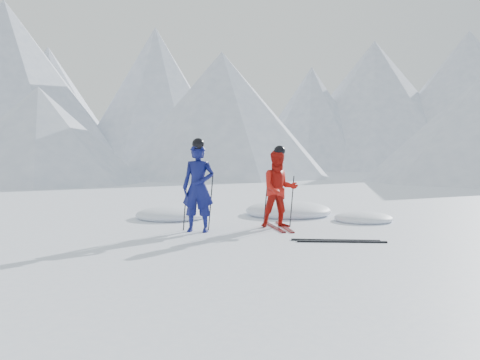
{
  "coord_description": "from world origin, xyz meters",
  "views": [
    {
      "loc": [
        -1.84,
        -10.81,
        1.69
      ],
      "look_at": [
        -2.1,
        0.5,
        1.1
      ],
      "focal_mm": 38.0,
      "sensor_mm": 36.0,
      "label": 1
    }
  ],
  "objects": [
    {
      "name": "pole_blue_left",
      "position": [
        -3.29,
        0.21,
        0.64
      ],
      "size": [
        0.13,
        0.09,
        1.27
      ],
      "primitive_type": "cylinder",
      "rotation": [
        0.05,
        0.08,
        0.0
      ],
      "color": "black",
      "rests_on": "ground"
    },
    {
      "name": "ground",
      "position": [
        0.0,
        0.0,
        0.0
      ],
      "size": [
        160.0,
        160.0,
        0.0
      ],
      "primitive_type": "plane",
      "color": "white",
      "rests_on": "ground"
    },
    {
      "name": "mountain_range",
      "position": [
        5.71,
        35.31,
        6.72
      ],
      "size": [
        106.15,
        62.94,
        15.53
      ],
      "color": "#B2BCD1",
      "rests_on": "ground"
    },
    {
      "name": "pole_red_left",
      "position": [
        -1.51,
        0.98,
        0.59
      ],
      "size": [
        0.12,
        0.09,
        1.17
      ],
      "primitive_type": "cylinder",
      "rotation": [
        0.06,
        0.08,
        0.0
      ],
      "color": "black",
      "rests_on": "ground"
    },
    {
      "name": "ski_loose_a",
      "position": [
        -0.22,
        -1.03,
        0.01
      ],
      "size": [
        1.7,
        0.21,
        0.03
      ],
      "primitive_type": "cube",
      "rotation": [
        0.0,
        0.0,
        1.5
      ],
      "color": "black",
      "rests_on": "ground"
    },
    {
      "name": "snow_lumps",
      "position": [
        -1.5,
        2.74,
        0.0
      ],
      "size": [
        6.55,
        3.16,
        0.52
      ],
      "color": "white",
      "rests_on": "ground"
    },
    {
      "name": "pole_red_right",
      "position": [
        -0.91,
        0.88,
        0.59
      ],
      "size": [
        0.12,
        0.08,
        1.17
      ],
      "primitive_type": "cylinder",
      "rotation": [
        -0.05,
        0.08,
        0.0
      ],
      "color": "black",
      "rests_on": "ground"
    },
    {
      "name": "ski_worn_left",
      "position": [
        -1.33,
        0.73,
        0.01
      ],
      "size": [
        0.45,
        1.68,
        0.03
      ],
      "primitive_type": "cube",
      "rotation": [
        0.0,
        0.0,
        0.21
      ],
      "color": "black",
      "rests_on": "ground"
    },
    {
      "name": "pole_blue_right",
      "position": [
        -2.74,
        0.31,
        0.64
      ],
      "size": [
        0.13,
        0.08,
        1.27
      ],
      "primitive_type": "cylinder",
      "rotation": [
        -0.04,
        0.08,
        0.0
      ],
      "color": "black",
      "rests_on": "ground"
    },
    {
      "name": "ski_worn_right",
      "position": [
        -1.09,
        0.73,
        0.01
      ],
      "size": [
        0.33,
        1.7,
        0.03
      ],
      "primitive_type": "cube",
      "rotation": [
        0.0,
        0.0,
        0.14
      ],
      "color": "black",
      "rests_on": "ground"
    },
    {
      "name": "skier_blue",
      "position": [
        -2.99,
        0.06,
        0.96
      ],
      "size": [
        0.77,
        0.57,
        1.91
      ],
      "primitive_type": "imported",
      "rotation": [
        0.0,
        0.0,
        -0.17
      ],
      "color": "#0D1252",
      "rests_on": "ground"
    },
    {
      "name": "ski_loose_b",
      "position": [
        -0.12,
        -1.18,
        0.01
      ],
      "size": [
        1.7,
        0.16,
        0.03
      ],
      "primitive_type": "cube",
      "rotation": [
        0.0,
        0.0,
        1.53
      ],
      "color": "black",
      "rests_on": "ground"
    },
    {
      "name": "skier_red",
      "position": [
        -1.21,
        0.73,
        0.88
      ],
      "size": [
        0.96,
        0.81,
        1.77
      ],
      "primitive_type": "imported",
      "rotation": [
        0.0,
        0.0,
        0.18
      ],
      "color": "#B6160E",
      "rests_on": "ground"
    }
  ]
}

